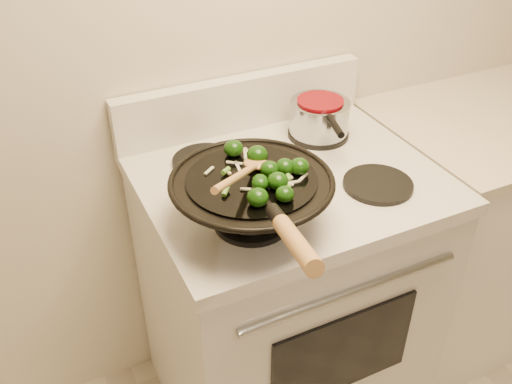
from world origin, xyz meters
name	(u,v)px	position (x,y,z in m)	size (l,w,h in m)	color
stove	(284,295)	(-0.22, 1.17, 0.47)	(0.78, 0.67, 1.08)	silver
counter_unit	(483,222)	(0.63, 1.20, 0.46)	(0.87, 0.62, 0.91)	white
wok	(252,198)	(-0.40, 1.02, 1.00)	(0.38, 0.62, 0.24)	black
stirfry	(267,172)	(-0.37, 1.01, 1.06)	(0.22, 0.26, 0.04)	black
wooden_spoon	(246,171)	(-0.42, 1.00, 1.08)	(0.22, 0.23, 0.11)	#A97942
saucepan	(320,116)	(-0.04, 1.32, 0.98)	(0.17, 0.28, 0.10)	#96999E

